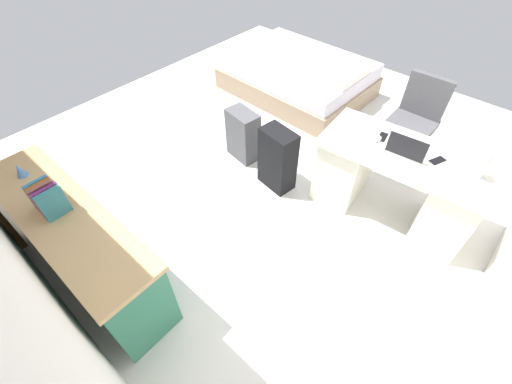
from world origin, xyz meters
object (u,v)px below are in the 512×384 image
object	(u,v)px
laptop	(407,149)
cell_phone_near_laptop	(438,161)
computer_mouse	(378,139)
suitcase_black	(277,159)
credenza	(80,245)
suitcase_spare_grey	(243,135)
cell_phone_by_mouse	(383,137)
office_chair	(411,126)
desk_lamp	(489,152)
bed	(298,76)
desk	(395,182)
figurine_small	(20,170)

from	to	relation	value
laptop	cell_phone_near_laptop	xyz separation A→B (m)	(-0.24, -0.09, -0.04)
laptop	computer_mouse	bearing A→B (deg)	-3.35
suitcase_black	laptop	bearing A→B (deg)	-150.76
credenza	suitcase_black	xyz separation A→B (m)	(-0.49, -1.84, -0.05)
suitcase_spare_grey	cell_phone_by_mouse	distance (m)	1.48
credenza	cell_phone_near_laptop	distance (m)	2.94
office_chair	desk_lamp	world-z (taller)	desk_lamp
bed	cell_phone_near_laptop	size ratio (longest dim) A/B	14.22
desk	desk_lamp	bearing A→B (deg)	-173.88
desk	bed	world-z (taller)	desk
credenza	desk_lamp	xyz separation A→B (m)	(-2.04, -2.32, 0.61)
desk_lamp	figurine_small	size ratio (longest dim) A/B	3.14
laptop	cell_phone_by_mouse	bearing A→B (deg)	-18.52
desk	figurine_small	bearing A→B (deg)	47.11
cell_phone_near_laptop	computer_mouse	bearing A→B (deg)	30.75
credenza	suitcase_spare_grey	xyz separation A→B (m)	(0.09, -1.95, -0.09)
desk_lamp	office_chair	bearing A→B (deg)	-47.40
cell_phone_by_mouse	figurine_small	distance (m)	2.97
computer_mouse	cell_phone_by_mouse	size ratio (longest dim) A/B	0.74
suitcase_black	suitcase_spare_grey	world-z (taller)	suitcase_black
desk	office_chair	size ratio (longest dim) A/B	1.59
office_chair	bed	bearing A→B (deg)	-11.52
bed	cell_phone_by_mouse	distance (m)	2.17
suitcase_spare_grey	desk	bearing A→B (deg)	-160.31
credenza	bed	xyz separation A→B (m)	(0.48, -3.51, -0.14)
desk_lamp	figurine_small	bearing A→B (deg)	41.63
computer_mouse	cell_phone_near_laptop	distance (m)	0.51
office_chair	figurine_small	bearing A→B (deg)	59.43
laptop	cell_phone_by_mouse	world-z (taller)	laptop
laptop	cell_phone_near_laptop	world-z (taller)	laptop
cell_phone_by_mouse	cell_phone_near_laptop	bearing A→B (deg)	170.84
desk_lamp	bed	bearing A→B (deg)	-25.16
desk	suitcase_spare_grey	distance (m)	1.65
credenza	suitcase_black	world-z (taller)	credenza
cell_phone_by_mouse	desk	bearing A→B (deg)	158.42
office_chair	suitcase_spare_grey	bearing A→B (deg)	41.09
suitcase_spare_grey	cell_phone_near_laptop	distance (m)	1.94
suitcase_spare_grey	desk_lamp	distance (m)	2.27
office_chair	bed	xyz separation A→B (m)	(1.76, -0.36, -0.18)
desk	cell_phone_near_laptop	xyz separation A→B (m)	(-0.23, -0.06, 0.36)
bed	laptop	bearing A→B (deg)	147.64
cell_phone_by_mouse	bed	bearing A→B (deg)	-43.99
suitcase_spare_grey	laptop	distance (m)	1.71
desk_lamp	credenza	bearing A→B (deg)	48.76
figurine_small	suitcase_black	bearing A→B (deg)	-120.00
desk_lamp	desk	bearing A→B (deg)	6.12
desk	cell_phone_near_laptop	world-z (taller)	cell_phone_near_laptop
desk	cell_phone_near_laptop	size ratio (longest dim) A/B	11.02
credenza	cell_phone_near_laptop	bearing A→B (deg)	-127.03
suitcase_black	suitcase_spare_grey	xyz separation A→B (m)	(0.57, -0.11, -0.05)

